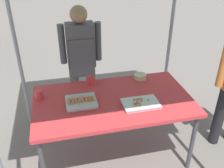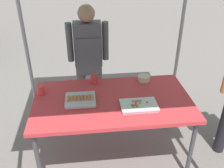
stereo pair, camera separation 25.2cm
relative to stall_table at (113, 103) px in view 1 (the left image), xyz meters
name	(u,v)px [view 1 (the left image)]	position (x,y,z in m)	size (l,w,h in m)	color
ground_plane	(113,153)	(0.00, 0.00, -0.70)	(18.00, 18.00, 0.00)	#66605B
stall_table	(113,103)	(0.00, 0.00, 0.00)	(1.60, 0.90, 0.75)	#C63338
tray_grilled_sausages	(81,102)	(-0.32, 0.00, 0.07)	(0.30, 0.27, 0.05)	#ADADB2
tray_meat_skewers	(140,104)	(0.24, -0.16, 0.07)	(0.36, 0.23, 0.04)	silver
condiment_bowl	(140,76)	(0.40, 0.35, 0.08)	(0.14, 0.14, 0.06)	#BFB28C
drink_cup_near_edge	(91,80)	(-0.17, 0.36, 0.10)	(0.07, 0.07, 0.10)	red
drink_cup_by_wok	(39,94)	(-0.73, 0.19, 0.10)	(0.08, 0.08, 0.09)	red
vendor_woman	(81,56)	(-0.21, 0.83, 0.19)	(0.52, 0.22, 1.52)	#595147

